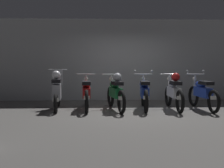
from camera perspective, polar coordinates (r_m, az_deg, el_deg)
name	(u,v)px	position (r m, az deg, el deg)	size (l,w,h in m)	color
ground_plane	(131,111)	(7.88, 3.91, -5.57)	(80.00, 80.00, 0.00)	#565451
back_wall	(124,60)	(10.16, 2.49, 4.98)	(16.00, 0.30, 2.94)	#9EA0A3
motorbike_slot_0	(57,90)	(8.14, -11.35, -1.31)	(0.56, 1.68, 1.18)	black
motorbike_slot_1	(86,93)	(8.07, -5.35, -1.83)	(0.56, 1.95, 1.03)	black
motorbike_slot_2	(116,92)	(7.93, 0.74, -1.67)	(0.61, 1.93, 1.08)	black
motorbike_slot_3	(144,93)	(8.12, 6.74, -1.79)	(0.59, 1.95, 1.15)	black
motorbike_slot_4	(174,92)	(8.21, 12.68, -1.57)	(0.56, 1.95, 1.08)	black
motorbike_slot_5	(202,93)	(8.46, 18.27, -1.74)	(0.59, 1.95, 1.15)	black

